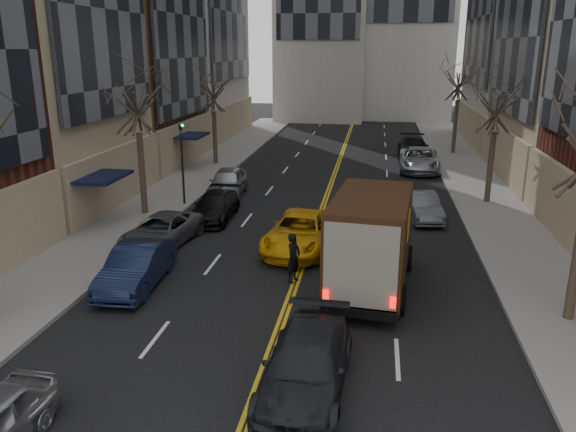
# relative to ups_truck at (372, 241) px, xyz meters

# --- Properties ---
(sidewalk_left) EXTENTS (4.00, 66.00, 0.15)m
(sidewalk_left) POSITION_rel_ups_truck_xyz_m (-11.67, 14.38, -1.70)
(sidewalk_left) COLOR slate
(sidewalk_left) RESTS_ON ground
(sidewalk_right) EXTENTS (4.00, 66.00, 0.15)m
(sidewalk_right) POSITION_rel_ups_truck_xyz_m (6.33, 14.38, -1.70)
(sidewalk_right) COLOR slate
(sidewalk_right) RESTS_ON ground
(tree_lf_mid) EXTENTS (3.20, 3.20, 8.91)m
(tree_lf_mid) POSITION_rel_ups_truck_xyz_m (-11.47, 7.38, 4.82)
(tree_lf_mid) COLOR #382D23
(tree_lf_mid) RESTS_ON sidewalk_left
(tree_lf_far) EXTENTS (3.20, 3.20, 8.12)m
(tree_lf_far) POSITION_rel_ups_truck_xyz_m (-11.47, 20.38, 4.25)
(tree_lf_far) COLOR #382D23
(tree_lf_far) RESTS_ON sidewalk_left
(tree_rt_mid) EXTENTS (3.20, 3.20, 8.32)m
(tree_rt_mid) POSITION_rel_ups_truck_xyz_m (6.13, 12.38, 4.39)
(tree_rt_mid) COLOR #382D23
(tree_rt_mid) RESTS_ON sidewalk_right
(tree_rt_far) EXTENTS (3.20, 3.20, 9.11)m
(tree_rt_far) POSITION_rel_ups_truck_xyz_m (6.13, 27.38, 4.96)
(tree_rt_far) COLOR #382D23
(tree_rt_far) RESTS_ON sidewalk_right
(traffic_signal) EXTENTS (0.29, 0.26, 4.70)m
(traffic_signal) POSITION_rel_ups_truck_xyz_m (-10.07, 9.38, 1.04)
(traffic_signal) COLOR black
(traffic_signal) RESTS_ON sidewalk_left
(ups_truck) EXTENTS (3.13, 6.64, 3.52)m
(ups_truck) POSITION_rel_ups_truck_xyz_m (0.00, 0.00, 0.00)
(ups_truck) COLOR black
(ups_truck) RESTS_ON ground
(observer_sedan) EXTENTS (2.21, 5.00, 1.43)m
(observer_sedan) POSITION_rel_ups_truck_xyz_m (-1.47, -6.50, -1.06)
(observer_sedan) COLOR black
(observer_sedan) RESTS_ON ground
(taxi) EXTENTS (3.05, 5.65, 1.51)m
(taxi) POSITION_rel_ups_truck_xyz_m (-2.97, 3.71, -1.02)
(taxi) COLOR #E19C09
(taxi) RESTS_ON ground
(pedestrian) EXTENTS (0.67, 0.79, 1.83)m
(pedestrian) POSITION_rel_ups_truck_xyz_m (-2.77, 0.20, -0.86)
(pedestrian) COLOR black
(pedestrian) RESTS_ON ground
(parked_lf_b) EXTENTS (1.79, 4.60, 1.49)m
(parked_lf_b) POSITION_rel_ups_truck_xyz_m (-8.23, -1.09, -1.03)
(parked_lf_b) COLOR black
(parked_lf_b) RESTS_ON ground
(parked_lf_c) EXTENTS (2.75, 4.94, 1.31)m
(parked_lf_c) POSITION_rel_ups_truck_xyz_m (-8.97, 3.22, -1.12)
(parked_lf_c) COLOR #4E5056
(parked_lf_c) RESTS_ON ground
(parked_lf_d) EXTENTS (1.93, 4.56, 1.31)m
(parked_lf_d) POSITION_rel_ups_truck_xyz_m (-7.77, 7.30, -1.12)
(parked_lf_d) COLOR black
(parked_lf_d) RESTS_ON ground
(parked_lf_e) EXTENTS (2.22, 4.79, 1.59)m
(parked_lf_e) POSITION_rel_ups_truck_xyz_m (-8.32, 11.88, -0.98)
(parked_lf_e) COLOR #999AA0
(parked_lf_e) RESTS_ON ground
(parked_rt_a) EXTENTS (1.91, 4.15, 1.32)m
(parked_rt_a) POSITION_rel_ups_truck_xyz_m (2.43, 8.90, -1.12)
(parked_rt_a) COLOR #4F5157
(parked_rt_a) RESTS_ON ground
(parked_rt_b) EXTENTS (2.76, 5.73, 1.58)m
(parked_rt_b) POSITION_rel_ups_truck_xyz_m (3.00, 20.54, -0.99)
(parked_rt_b) COLOR #9A9DA1
(parked_rt_b) RESTS_ON ground
(parked_rt_c) EXTENTS (2.33, 5.57, 1.61)m
(parked_rt_c) POSITION_rel_ups_truck_xyz_m (2.85, 25.20, -0.97)
(parked_rt_c) COLOR black
(parked_rt_c) RESTS_ON ground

